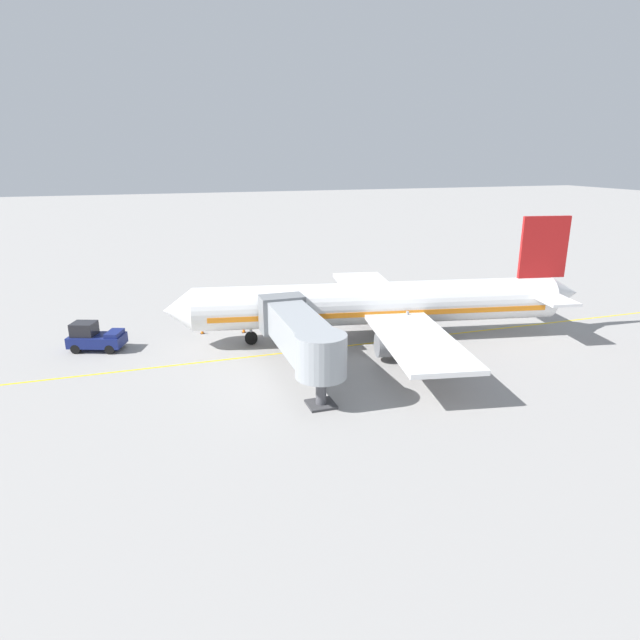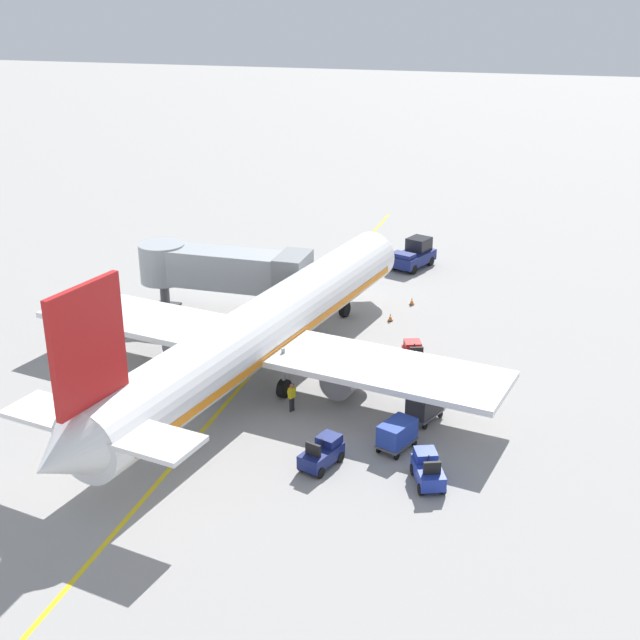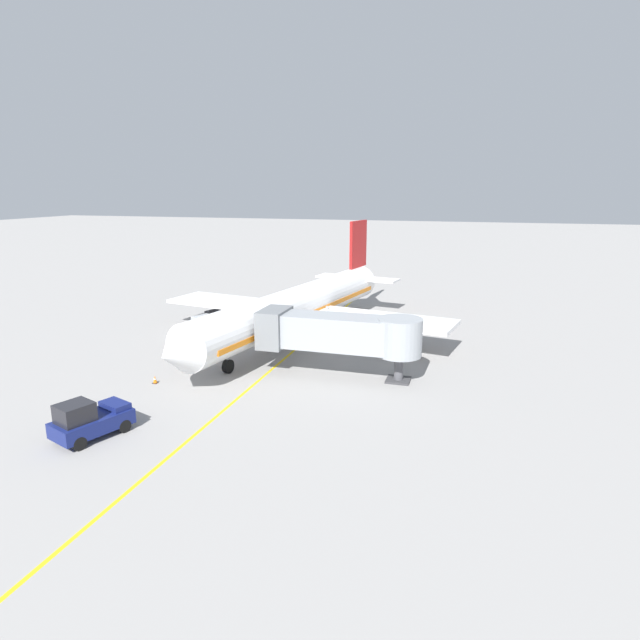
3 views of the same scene
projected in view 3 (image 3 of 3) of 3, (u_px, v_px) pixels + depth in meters
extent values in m
plane|color=gray|center=(305.00, 341.00, 51.73)|extent=(400.00, 400.00, 0.00)
cube|color=gold|center=(305.00, 341.00, 51.73)|extent=(0.24, 80.00, 0.01)
cylinder|color=white|center=(297.00, 306.00, 51.75)|extent=(9.37, 32.15, 3.70)
cube|color=orange|center=(297.00, 311.00, 51.86)|extent=(8.95, 29.63, 0.44)
cone|color=white|center=(174.00, 353.00, 36.86)|extent=(4.00, 3.01, 3.63)
cone|color=white|center=(365.00, 277.00, 66.74)|extent=(3.60, 3.32, 3.14)
cube|color=black|center=(191.00, 338.00, 38.26)|extent=(2.93, 1.58, 0.60)
cube|color=white|center=(302.00, 310.00, 52.77)|extent=(30.45, 10.49, 0.36)
cylinder|color=gray|center=(349.00, 331.00, 49.95)|extent=(2.54, 3.51, 2.00)
cylinder|color=gray|center=(251.00, 319.00, 54.79)|extent=(2.54, 3.51, 2.00)
cube|color=red|center=(358.00, 244.00, 63.64)|extent=(1.10, 4.39, 5.50)
cube|color=white|center=(357.00, 278.00, 64.43)|extent=(10.30, 4.35, 0.24)
cylinder|color=black|center=(228.00, 366.00, 42.71)|extent=(0.64, 1.16, 1.10)
cylinder|color=gray|center=(227.00, 348.00, 42.34)|extent=(0.24, 0.24, 2.00)
cylinder|color=black|center=(327.00, 331.00, 53.12)|extent=(0.64, 1.16, 1.10)
cylinder|color=gray|center=(327.00, 316.00, 52.75)|extent=(0.24, 0.24, 2.00)
cylinder|color=black|center=(287.00, 326.00, 55.14)|extent=(0.64, 1.16, 1.10)
cylinder|color=gray|center=(287.00, 311.00, 54.77)|extent=(0.24, 0.24, 2.00)
cube|color=#93999E|center=(330.00, 332.00, 41.67)|extent=(10.85, 2.80, 2.60)
cube|color=slate|center=(275.00, 327.00, 42.96)|extent=(2.00, 3.50, 2.99)
cylinder|color=#93999E|center=(400.00, 337.00, 40.17)|extent=(3.36, 3.36, 2.86)
cylinder|color=#4C4C51|center=(399.00, 367.00, 40.74)|extent=(0.70, 0.70, 2.19)
cube|color=#38383A|center=(398.00, 380.00, 40.98)|extent=(1.80, 1.80, 0.16)
cube|color=navy|center=(93.00, 423.00, 31.65)|extent=(3.58, 4.89, 0.90)
cube|color=black|center=(75.00, 413.00, 30.64)|extent=(2.19, 2.30, 1.10)
cube|color=navy|center=(115.00, 405.00, 32.70)|extent=(2.13, 1.68, 0.36)
cylinder|color=black|center=(106.00, 418.00, 33.42)|extent=(0.60, 0.87, 0.80)
cylinder|color=black|center=(124.00, 426.00, 32.33)|extent=(0.60, 0.87, 0.80)
cylinder|color=black|center=(62.00, 434.00, 31.19)|extent=(0.60, 0.87, 0.80)
cylinder|color=black|center=(79.00, 443.00, 30.10)|extent=(0.60, 0.87, 0.80)
cube|color=#B21E1E|center=(200.00, 336.00, 51.07)|extent=(1.99, 2.76, 0.70)
cube|color=#B21E1E|center=(199.00, 332.00, 50.26)|extent=(1.32, 1.34, 0.44)
cube|color=black|center=(201.00, 328.00, 51.57)|extent=(0.84, 0.44, 0.64)
cylinder|color=black|center=(200.00, 330.00, 50.79)|extent=(0.17, 0.27, 0.54)
cylinder|color=black|center=(205.00, 342.00, 50.33)|extent=(0.38, 0.59, 0.56)
cylinder|color=black|center=(193.00, 342.00, 50.27)|extent=(0.38, 0.59, 0.56)
cylinder|color=black|center=(207.00, 337.00, 52.03)|extent=(0.38, 0.59, 0.56)
cylinder|color=black|center=(196.00, 337.00, 51.96)|extent=(0.38, 0.59, 0.56)
cube|color=#1E339E|center=(231.00, 306.00, 64.05)|extent=(2.06, 2.77, 0.70)
cube|color=#1E339E|center=(230.00, 303.00, 63.25)|extent=(1.34, 1.36, 0.44)
cube|color=black|center=(231.00, 300.00, 64.55)|extent=(0.84, 0.47, 0.64)
cylinder|color=black|center=(231.00, 301.00, 63.77)|extent=(0.17, 0.27, 0.54)
cylinder|color=black|center=(235.00, 311.00, 63.34)|extent=(0.40, 0.59, 0.56)
cylinder|color=black|center=(226.00, 311.00, 63.24)|extent=(0.40, 0.59, 0.56)
cylinder|color=black|center=(236.00, 307.00, 65.03)|extent=(0.40, 0.59, 0.56)
cylinder|color=black|center=(227.00, 308.00, 64.93)|extent=(0.40, 0.59, 0.56)
cube|color=navy|center=(273.00, 309.00, 62.52)|extent=(1.93, 2.75, 0.70)
cube|color=navy|center=(269.00, 305.00, 61.84)|extent=(1.30, 1.32, 0.44)
cube|color=black|center=(276.00, 302.00, 62.91)|extent=(0.85, 0.42, 0.64)
cylinder|color=black|center=(272.00, 304.00, 62.27)|extent=(0.16, 0.28, 0.54)
cylinder|color=black|center=(271.00, 314.00, 61.61)|extent=(0.37, 0.59, 0.56)
cylinder|color=black|center=(264.00, 313.00, 62.21)|extent=(0.37, 0.59, 0.56)
cylinder|color=black|center=(281.00, 311.00, 63.00)|extent=(0.37, 0.59, 0.56)
cylinder|color=black|center=(274.00, 310.00, 63.60)|extent=(0.37, 0.59, 0.56)
cube|color=#4C4C51|center=(203.00, 327.00, 55.46)|extent=(2.02, 2.52, 0.12)
cube|color=#999EA3|center=(203.00, 321.00, 55.31)|extent=(1.92, 2.40, 1.10)
cylinder|color=#4C4C51|center=(192.00, 329.00, 54.35)|extent=(0.32, 0.68, 0.07)
cylinder|color=black|center=(201.00, 331.00, 54.55)|extent=(0.24, 0.38, 0.36)
cylinder|color=black|center=(194.00, 330.00, 55.22)|extent=(0.24, 0.38, 0.36)
cylinder|color=black|center=(213.00, 328.00, 55.81)|extent=(0.24, 0.38, 0.36)
cylinder|color=black|center=(206.00, 326.00, 56.47)|extent=(0.24, 0.38, 0.36)
cube|color=#4C4C51|center=(216.00, 321.00, 57.97)|extent=(2.02, 2.52, 0.12)
cube|color=#2D2D33|center=(216.00, 315.00, 57.82)|extent=(1.92, 2.40, 1.10)
cylinder|color=#4C4C51|center=(206.00, 323.00, 56.86)|extent=(0.32, 0.68, 0.07)
cylinder|color=black|center=(214.00, 325.00, 57.06)|extent=(0.24, 0.38, 0.36)
cylinder|color=black|center=(207.00, 323.00, 57.73)|extent=(0.24, 0.38, 0.36)
cylinder|color=black|center=(226.00, 322.00, 58.32)|extent=(0.24, 0.38, 0.36)
cylinder|color=black|center=(219.00, 321.00, 58.99)|extent=(0.24, 0.38, 0.36)
cube|color=#4C4C51|center=(237.00, 314.00, 60.99)|extent=(2.02, 2.52, 0.12)
cube|color=#233D9E|center=(237.00, 309.00, 60.85)|extent=(1.92, 2.40, 1.10)
cylinder|color=#4C4C51|center=(228.00, 316.00, 59.89)|extent=(0.32, 0.68, 0.07)
cylinder|color=black|center=(235.00, 318.00, 60.09)|extent=(0.24, 0.38, 0.36)
cylinder|color=black|center=(228.00, 317.00, 60.75)|extent=(0.24, 0.38, 0.36)
cylinder|color=black|center=(246.00, 315.00, 61.35)|extent=(0.24, 0.38, 0.36)
cylinder|color=black|center=(239.00, 314.00, 62.01)|extent=(0.24, 0.38, 0.36)
cylinder|color=#232328|center=(283.00, 323.00, 56.80)|extent=(0.15, 0.15, 0.85)
cylinder|color=#232328|center=(284.00, 323.00, 56.95)|extent=(0.15, 0.15, 0.85)
cube|color=yellow|center=(283.00, 316.00, 56.70)|extent=(0.38, 0.45, 0.60)
cylinder|color=yellow|center=(281.00, 317.00, 56.53)|extent=(0.18, 0.24, 0.57)
cylinder|color=yellow|center=(285.00, 316.00, 56.89)|extent=(0.18, 0.24, 0.57)
sphere|color=#997051|center=(283.00, 312.00, 56.60)|extent=(0.22, 0.22, 0.22)
cube|color=red|center=(283.00, 312.00, 56.59)|extent=(0.19, 0.27, 0.10)
cube|color=black|center=(190.00, 369.00, 43.73)|extent=(0.36, 0.36, 0.04)
cone|color=orange|center=(190.00, 365.00, 43.66)|extent=(0.30, 0.30, 0.55)
cylinder|color=white|center=(190.00, 365.00, 43.65)|extent=(0.21, 0.21, 0.06)
cube|color=black|center=(155.00, 383.00, 40.54)|extent=(0.36, 0.36, 0.04)
cone|color=orange|center=(155.00, 379.00, 40.47)|extent=(0.30, 0.30, 0.55)
cylinder|color=white|center=(155.00, 379.00, 40.46)|extent=(0.21, 0.21, 0.06)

